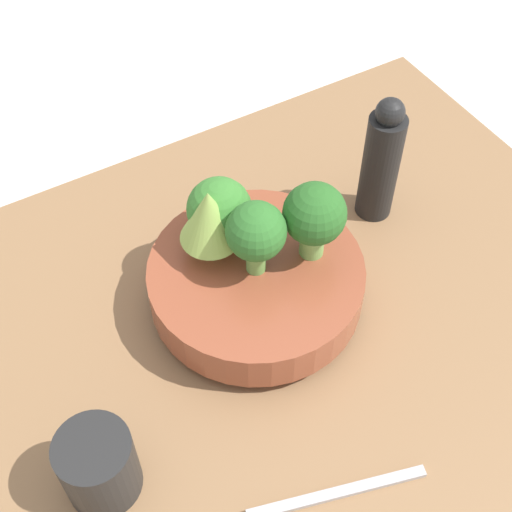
# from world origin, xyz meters

# --- Properties ---
(ground_plane) EXTENTS (6.00, 6.00, 0.00)m
(ground_plane) POSITION_xyz_m (0.00, 0.00, 0.00)
(ground_plane) COLOR silver
(table) EXTENTS (0.90, 0.62, 0.04)m
(table) POSITION_xyz_m (0.00, 0.00, 0.02)
(table) COLOR olive
(table) RESTS_ON ground_plane
(bowl) EXTENTS (0.23, 0.23, 0.06)m
(bowl) POSITION_xyz_m (0.03, 0.03, 0.07)
(bowl) COLOR brown
(bowl) RESTS_ON table
(romanesco_piece_far) EXTENTS (0.06, 0.06, 0.09)m
(romanesco_piece_far) POSITION_xyz_m (0.00, 0.07, 0.15)
(romanesco_piece_far) COLOR #7AB256
(romanesco_piece_far) RESTS_ON bowl
(broccoli_floret_center) EXTENTS (0.06, 0.06, 0.09)m
(broccoli_floret_center) POSITION_xyz_m (0.03, 0.03, 0.15)
(broccoli_floret_center) COLOR #6BA34C
(broccoli_floret_center) RESTS_ON bowl
(broccoli_floret_back) EXTENTS (0.07, 0.07, 0.08)m
(broccoli_floret_back) POSITION_xyz_m (0.02, 0.08, 0.14)
(broccoli_floret_back) COLOR #609347
(broccoli_floret_back) RESTS_ON bowl
(broccoli_floret_right) EXTENTS (0.07, 0.07, 0.09)m
(broccoli_floret_right) POSITION_xyz_m (0.09, 0.02, 0.15)
(broccoli_floret_right) COLOR #7AB256
(broccoli_floret_right) RESTS_ON bowl
(cup) EXTENTS (0.07, 0.07, 0.08)m
(cup) POSITION_xyz_m (-0.19, -0.08, 0.08)
(cup) COLOR black
(cup) RESTS_ON table
(pepper_mill) EXTENTS (0.04, 0.04, 0.17)m
(pepper_mill) POSITION_xyz_m (0.22, 0.08, 0.12)
(pepper_mill) COLOR black
(pepper_mill) RESTS_ON table
(fork) EXTENTS (0.17, 0.06, 0.01)m
(fork) POSITION_xyz_m (-0.01, -0.20, 0.04)
(fork) COLOR #B2B2B7
(fork) RESTS_ON table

